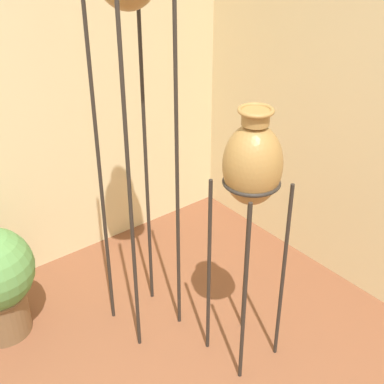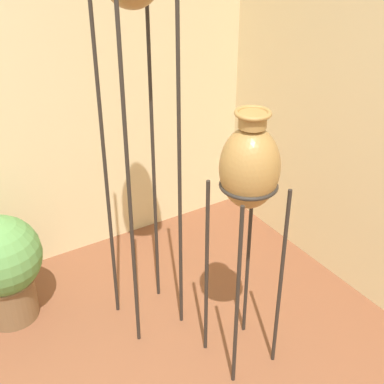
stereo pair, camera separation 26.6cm
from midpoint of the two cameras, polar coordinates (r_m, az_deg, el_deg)
name	(u,v)px [view 1 (the left image)]	position (r m, az deg, el deg)	size (l,w,h in m)	color
vase_stand_medium	(252,169)	(2.46, 3.39, 2.35)	(0.29, 0.29, 1.44)	#28231E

